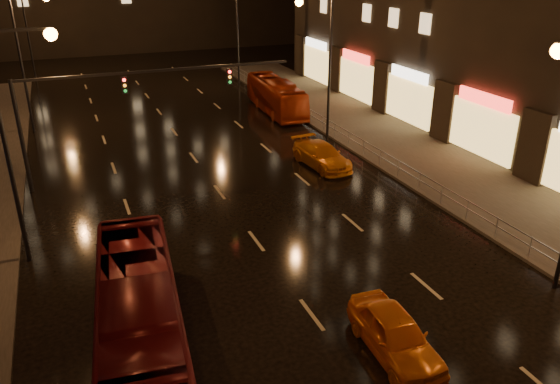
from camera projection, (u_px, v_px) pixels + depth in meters
name	position (u px, v px, depth m)	size (l,w,h in m)	color
ground	(201.00, 168.00, 33.46)	(140.00, 140.00, 0.00)	black
sidewalk_right	(434.00, 164.00, 33.81)	(7.00, 70.00, 0.15)	#38332D
traffic_signal	(106.00, 100.00, 29.82)	(15.31, 0.32, 6.20)	black
railing_right	(364.00, 144.00, 34.90)	(0.05, 56.00, 1.00)	#99999E
bus_red	(140.00, 319.00, 17.22)	(2.46, 10.53, 2.93)	#570C10
bus_curb	(276.00, 96.00, 44.76)	(2.26, 9.67, 2.69)	#A82F10
taxi_near	(395.00, 334.00, 17.69)	(1.73, 4.31, 1.47)	orange
taxi_far	(322.00, 155.00, 33.48)	(1.98, 4.86, 1.41)	orange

